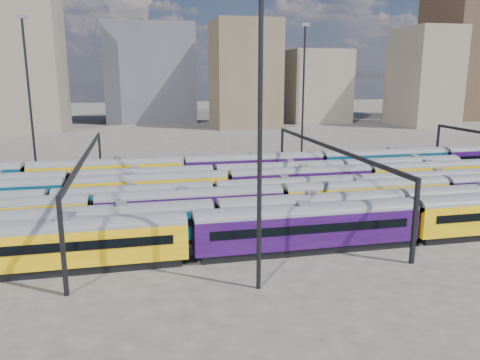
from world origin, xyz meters
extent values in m
plane|color=#3F3A35|center=(0.00, 0.00, 0.00)|extent=(500.00, 500.00, 0.00)
cube|color=black|center=(-21.12, -15.00, 0.39)|extent=(21.05, 2.73, 0.78)
cube|color=#CC9708|center=(-21.12, -15.00, 2.38)|extent=(22.16, 3.21, 3.21)
cylinder|color=#4C4C51|center=(-21.12, -15.00, 3.99)|extent=(22.16, 3.21, 3.21)
cube|color=black|center=(-21.12, -16.63, 2.77)|extent=(19.50, 0.06, 0.83)
cube|color=black|center=(-21.12, -13.37, 2.77)|extent=(19.50, 0.06, 0.83)
cube|color=slate|center=(-21.12, -15.00, 4.85)|extent=(1.11, 1.00, 0.39)
cube|color=black|center=(1.64, -15.00, 0.39)|extent=(21.05, 2.73, 0.78)
cube|color=#22083B|center=(1.64, -15.00, 2.38)|extent=(22.16, 3.21, 3.21)
cylinder|color=#4C4C51|center=(1.64, -15.00, 3.99)|extent=(22.16, 3.21, 3.21)
cube|color=black|center=(1.64, -16.63, 2.77)|extent=(19.50, 0.06, 0.83)
cube|color=black|center=(1.64, -13.37, 2.77)|extent=(19.50, 0.06, 0.83)
cube|color=slate|center=(1.64, -15.00, 4.85)|extent=(1.11, 1.00, 0.39)
cube|color=black|center=(-17.13, -10.00, 0.36)|extent=(19.53, 2.53, 0.72)
cube|color=#042E45|center=(-17.13, -10.00, 2.21)|extent=(20.56, 2.98, 2.98)
cylinder|color=#4C4C51|center=(-17.13, -10.00, 3.70)|extent=(20.56, 2.98, 2.98)
cube|color=black|center=(-17.13, -11.51, 2.57)|extent=(18.09, 0.06, 0.77)
cube|color=black|center=(-17.13, -8.49, 2.57)|extent=(18.09, 0.06, 0.77)
cube|color=slate|center=(-17.13, -10.00, 4.49)|extent=(1.03, 0.93, 0.36)
cube|color=black|center=(4.03, -10.00, 0.36)|extent=(19.53, 2.53, 0.72)
cube|color=#CC9708|center=(4.03, -10.00, 2.21)|extent=(20.56, 2.98, 2.98)
cylinder|color=#4C4C51|center=(4.03, -10.00, 3.70)|extent=(20.56, 2.98, 2.98)
cube|color=black|center=(4.03, -11.51, 2.57)|extent=(18.09, 0.06, 0.77)
cube|color=black|center=(4.03, -8.49, 2.57)|extent=(18.09, 0.06, 0.77)
cube|color=slate|center=(4.03, -10.00, 4.49)|extent=(1.03, 0.93, 0.36)
cube|color=black|center=(25.19, -10.00, 0.36)|extent=(19.53, 2.53, 0.72)
cube|color=black|center=(25.19, -8.49, 2.57)|extent=(18.09, 0.06, 0.77)
cube|color=black|center=(-8.47, -5.00, 0.36)|extent=(19.78, 2.57, 0.73)
cube|color=#22083B|center=(-8.47, -5.00, 2.24)|extent=(20.82, 3.02, 3.02)
cylinder|color=#4C4C51|center=(-8.47, -5.00, 3.75)|extent=(20.82, 3.02, 3.02)
cube|color=black|center=(-8.47, -6.53, 2.60)|extent=(18.32, 0.06, 0.78)
cube|color=black|center=(-8.47, -3.47, 2.60)|extent=(18.32, 0.06, 0.78)
cube|color=slate|center=(-8.47, -5.00, 4.55)|extent=(1.04, 0.94, 0.36)
cube|color=black|center=(12.95, -5.00, 0.36)|extent=(19.78, 2.57, 0.73)
cube|color=#CC9708|center=(12.95, -5.00, 2.24)|extent=(20.82, 3.02, 3.02)
cylinder|color=#4C4C51|center=(12.95, -5.00, 3.75)|extent=(20.82, 3.02, 3.02)
cube|color=black|center=(12.95, -6.53, 2.60)|extent=(18.32, 0.06, 0.78)
cube|color=black|center=(12.95, -3.47, 2.60)|extent=(18.32, 0.06, 0.78)
cube|color=slate|center=(12.95, -5.00, 4.55)|extent=(1.04, 0.94, 0.36)
cube|color=black|center=(-14.75, 0.00, 0.33)|extent=(17.83, 2.31, 0.66)
cube|color=#042E45|center=(-14.75, 0.00, 2.02)|extent=(18.77, 2.72, 2.72)
cylinder|color=#4C4C51|center=(-14.75, 0.00, 3.38)|extent=(18.77, 2.72, 2.72)
cube|color=black|center=(-14.75, -1.38, 2.34)|extent=(16.52, 0.06, 0.70)
cube|color=black|center=(-14.75, 1.38, 2.34)|extent=(16.52, 0.06, 0.70)
cube|color=slate|center=(-14.75, 0.00, 4.10)|extent=(0.94, 0.84, 0.33)
cube|color=black|center=(4.61, 0.00, 0.33)|extent=(17.83, 2.31, 0.66)
cube|color=#CC9708|center=(4.61, 0.00, 2.02)|extent=(18.77, 2.72, 2.72)
cylinder|color=#4C4C51|center=(4.61, 0.00, 3.38)|extent=(18.77, 2.72, 2.72)
cube|color=black|center=(4.61, -1.38, 2.34)|extent=(16.52, 0.06, 0.70)
cube|color=black|center=(4.61, 1.38, 2.34)|extent=(16.52, 0.06, 0.70)
cube|color=slate|center=(4.61, 0.00, 4.10)|extent=(0.94, 0.84, 0.33)
cube|color=black|center=(23.98, 0.00, 0.33)|extent=(17.83, 2.31, 0.66)
cube|color=#22083B|center=(23.98, 0.00, 2.02)|extent=(18.77, 2.72, 2.72)
cylinder|color=#4C4C51|center=(23.98, 0.00, 3.38)|extent=(18.77, 2.72, 2.72)
cube|color=black|center=(23.98, -1.38, 2.34)|extent=(16.52, 0.06, 0.70)
cube|color=black|center=(23.98, 1.38, 2.34)|extent=(16.52, 0.06, 0.70)
cube|color=slate|center=(23.98, 0.00, 4.10)|extent=(0.94, 0.84, 0.33)
cube|color=black|center=(-12.73, 5.00, 0.35)|extent=(19.20, 2.49, 0.71)
cube|color=#CC9708|center=(-12.73, 5.00, 2.17)|extent=(20.21, 2.93, 2.93)
cylinder|color=#4C4C51|center=(-12.73, 5.00, 3.64)|extent=(20.21, 2.93, 2.93)
cube|color=black|center=(-12.73, 3.51, 2.52)|extent=(17.78, 0.06, 0.76)
cube|color=black|center=(-12.73, 6.49, 2.52)|extent=(17.78, 0.06, 0.76)
cube|color=slate|center=(-12.73, 5.00, 4.42)|extent=(1.01, 0.91, 0.35)
cube|color=black|center=(8.07, 5.00, 0.35)|extent=(19.20, 2.49, 0.71)
cube|color=#22083B|center=(8.07, 5.00, 2.17)|extent=(20.21, 2.93, 2.93)
cylinder|color=#4C4C51|center=(8.07, 5.00, 3.64)|extent=(20.21, 2.93, 2.93)
cube|color=black|center=(8.07, 3.51, 2.52)|extent=(17.78, 0.06, 0.76)
cube|color=black|center=(8.07, 6.49, 2.52)|extent=(17.78, 0.06, 0.76)
cube|color=slate|center=(8.07, 5.00, 4.42)|extent=(1.01, 0.91, 0.35)
cube|color=black|center=(28.88, 5.00, 0.35)|extent=(19.20, 2.49, 0.71)
cube|color=#CC9708|center=(28.88, 5.00, 2.17)|extent=(20.21, 2.93, 2.93)
cylinder|color=#4C4C51|center=(28.88, 5.00, 3.64)|extent=(20.21, 2.93, 2.93)
cube|color=black|center=(28.88, 3.51, 2.52)|extent=(17.78, 0.06, 0.76)
cube|color=black|center=(28.88, 6.49, 2.52)|extent=(17.78, 0.06, 0.76)
cube|color=slate|center=(28.88, 5.00, 4.42)|extent=(1.01, 0.91, 0.35)
cube|color=black|center=(-13.45, 10.00, 0.34)|extent=(18.48, 2.40, 0.68)
cube|color=#042E45|center=(-13.45, 10.00, 2.09)|extent=(19.45, 2.82, 2.82)
cylinder|color=#4C4C51|center=(-13.45, 10.00, 3.50)|extent=(19.45, 2.82, 2.82)
cube|color=black|center=(-13.45, 8.57, 2.43)|extent=(17.11, 0.06, 0.73)
cube|color=black|center=(-13.45, 11.43, 2.43)|extent=(17.11, 0.06, 0.73)
cube|color=slate|center=(-13.45, 10.00, 4.25)|extent=(0.97, 0.88, 0.34)
cube|color=black|center=(6.60, 10.00, 0.34)|extent=(18.48, 2.40, 0.68)
cube|color=#CC9708|center=(6.60, 10.00, 2.09)|extent=(19.45, 2.82, 2.82)
cylinder|color=#4C4C51|center=(6.60, 10.00, 3.50)|extent=(19.45, 2.82, 2.82)
cube|color=black|center=(6.60, 8.57, 2.43)|extent=(17.11, 0.06, 0.73)
cube|color=black|center=(6.60, 11.43, 2.43)|extent=(17.11, 0.06, 0.73)
cube|color=slate|center=(6.60, 10.00, 4.25)|extent=(0.97, 0.88, 0.34)
cube|color=black|center=(26.65, 10.00, 0.34)|extent=(18.48, 2.40, 0.68)
cube|color=#22083B|center=(26.65, 10.00, 2.09)|extent=(19.45, 2.82, 2.82)
cylinder|color=#4C4C51|center=(26.65, 10.00, 3.50)|extent=(19.45, 2.82, 2.82)
cube|color=black|center=(26.65, 8.57, 2.43)|extent=(17.11, 0.06, 0.73)
cube|color=black|center=(26.65, 11.43, 2.43)|extent=(17.11, 0.06, 0.73)
cube|color=slate|center=(26.65, 10.00, 4.25)|extent=(0.97, 0.88, 0.34)
cube|color=black|center=(-18.76, 15.00, 0.39)|extent=(20.95, 2.72, 0.77)
cube|color=#CC9708|center=(-18.76, 15.00, 2.37)|extent=(22.05, 3.20, 3.20)
cylinder|color=#4C4C51|center=(-18.76, 15.00, 3.97)|extent=(22.05, 3.20, 3.20)
cube|color=black|center=(-18.76, 13.38, 2.75)|extent=(19.40, 0.06, 0.83)
cube|color=black|center=(-18.76, 16.62, 2.75)|extent=(19.40, 0.06, 0.83)
cube|color=slate|center=(-18.76, 15.00, 4.82)|extent=(1.10, 0.99, 0.39)
cube|color=black|center=(3.88, 15.00, 0.39)|extent=(20.95, 2.72, 0.77)
cube|color=#22083B|center=(3.88, 15.00, 2.37)|extent=(22.05, 3.20, 3.20)
cylinder|color=#4C4C51|center=(3.88, 15.00, 3.97)|extent=(22.05, 3.20, 3.20)
cube|color=black|center=(3.88, 13.38, 2.75)|extent=(19.40, 0.06, 0.83)
cube|color=black|center=(3.88, 16.62, 2.75)|extent=(19.40, 0.06, 0.83)
cube|color=slate|center=(3.88, 15.00, 4.82)|extent=(1.10, 0.99, 0.39)
cube|color=black|center=(26.53, 15.00, 0.39)|extent=(20.95, 2.72, 0.77)
cube|color=#042E45|center=(26.53, 15.00, 2.37)|extent=(22.05, 3.20, 3.20)
cylinder|color=#4C4C51|center=(26.53, 15.00, 3.97)|extent=(22.05, 3.20, 3.20)
cube|color=black|center=(26.53, 13.38, 2.75)|extent=(19.40, 0.06, 0.83)
cube|color=black|center=(26.53, 16.62, 2.75)|extent=(19.40, 0.06, 0.83)
cube|color=slate|center=(26.53, 15.00, 4.82)|extent=(1.10, 0.99, 0.39)
cube|color=black|center=(-20.00, -20.00, 4.00)|extent=(0.35, 0.35, 8.00)
cube|color=black|center=(-20.00, 20.00, 4.00)|extent=(0.35, 0.35, 8.00)
cube|color=black|center=(-20.00, 0.00, 7.80)|extent=(0.30, 40.00, 0.45)
cube|color=black|center=(10.00, -20.00, 4.00)|extent=(0.35, 0.35, 8.00)
cube|color=black|center=(10.00, 20.00, 4.00)|extent=(0.35, 0.35, 8.00)
cube|color=black|center=(10.00, 0.00, 7.80)|extent=(0.30, 40.00, 0.45)
cube|color=black|center=(40.00, 20.00, 4.00)|extent=(0.35, 0.35, 8.00)
cylinder|color=black|center=(-30.00, 22.00, 12.50)|extent=(0.36, 0.36, 25.00)
cube|color=slate|center=(-30.00, 22.00, 25.30)|extent=(1.40, 0.50, 0.60)
cylinder|color=black|center=(-5.00, -22.00, 12.50)|extent=(0.36, 0.36, 25.00)
cylinder|color=black|center=(15.00, 24.00, 12.50)|extent=(0.36, 0.36, 25.00)
cube|color=slate|center=(15.00, 24.00, 25.30)|extent=(1.40, 0.50, 0.60)
cube|color=#665B4C|center=(-53.13, 101.52, 22.62)|extent=(34.22, 24.48, 45.24)
cube|color=#38383F|center=(-8.81, 123.01, 17.41)|extent=(31.45, 23.82, 34.83)
cube|color=brown|center=(20.99, 97.07, 16.99)|extent=(20.53, 21.40, 33.97)
cube|color=#665B4C|center=(50.05, 108.48, 12.82)|extent=(21.40, 20.66, 25.64)
cube|color=#665B4C|center=(80.21, 87.38, 16.07)|extent=(16.30, 22.06, 32.15)
cube|color=#332319|center=(108.76, 108.14, 24.11)|extent=(20.77, 27.95, 48.23)
camera|label=1|loc=(-13.92, -55.86, 16.87)|focal=35.00mm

